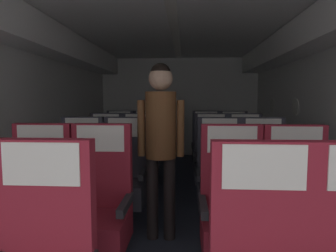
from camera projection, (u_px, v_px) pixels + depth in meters
ground at (172, 212)px, 3.35m from camera, size 3.90×7.39×0.02m
fuselage_shell at (173, 67)px, 3.47m from camera, size 3.78×7.04×2.33m
seat_b_left_window at (37, 210)px, 2.16m from camera, size 0.49×0.46×1.12m
seat_b_left_aisle at (99, 211)px, 2.14m from camera, size 0.49×0.46×1.12m
seat_b_right_aisle at (298, 216)px, 2.04m from camera, size 0.49×0.46×1.12m
seat_b_right_window at (233, 214)px, 2.08m from camera, size 0.49×0.46×1.12m
seat_c_left_window at (80, 178)px, 3.05m from camera, size 0.49×0.46×1.12m
seat_c_left_aisle at (124, 179)px, 3.01m from camera, size 0.49×0.46×1.12m
seat_c_right_aisle at (264, 181)px, 2.93m from camera, size 0.49×0.46×1.12m
seat_c_right_window at (220, 180)px, 2.95m from camera, size 0.49×0.46×1.12m
seat_d_left_window at (105, 160)px, 3.94m from camera, size 0.49×0.46×1.12m
seat_d_left_aisle at (138, 161)px, 3.91m from camera, size 0.49×0.46×1.12m
seat_d_right_aisle at (246, 162)px, 3.81m from camera, size 0.49×0.46×1.12m
seat_d_right_window at (211, 162)px, 3.84m from camera, size 0.49×0.46×1.12m
seat_e_left_window at (119, 149)px, 4.80m from camera, size 0.49×0.46×1.12m
seat_e_left_aisle at (147, 150)px, 4.78m from camera, size 0.49×0.46×1.12m
seat_e_right_aisle at (234, 151)px, 4.69m from camera, size 0.49×0.46×1.12m
seat_e_right_window at (206, 150)px, 4.74m from camera, size 0.49×0.46×1.12m
flight_attendant at (161, 132)px, 2.62m from camera, size 0.43×0.28×1.63m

